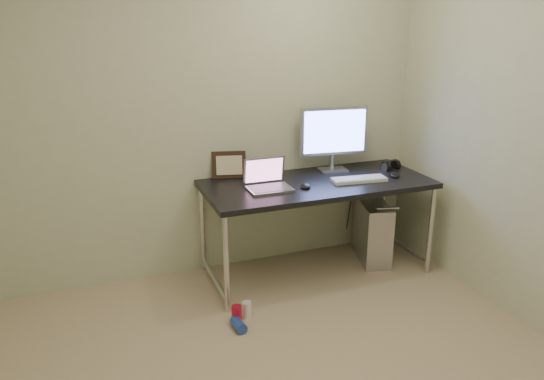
{
  "coord_description": "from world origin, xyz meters",
  "views": [
    {
      "loc": [
        -0.91,
        -2.08,
        1.95
      ],
      "look_at": [
        0.27,
        1.02,
        0.85
      ],
      "focal_mm": 35.0,
      "sensor_mm": 36.0,
      "label": 1
    }
  ],
  "objects": [
    {
      "name": "picture_frame",
      "position": [
        0.17,
        1.7,
        0.85
      ],
      "size": [
        0.27,
        0.14,
        0.21
      ],
      "primitive_type": "cube",
      "rotation": [
        -0.21,
        0.0,
        -0.25
      ],
      "color": "black",
      "rests_on": "desk"
    },
    {
      "name": "desk",
      "position": [
        0.77,
        1.37,
        0.68
      ],
      "size": [
        1.73,
        0.76,
        0.75
      ],
      "color": "black",
      "rests_on": "ground"
    },
    {
      "name": "wall_back",
      "position": [
        0.0,
        1.75,
        1.25
      ],
      "size": [
        3.5,
        0.02,
        2.5
      ],
      "primitive_type": "cube",
      "color": "beige",
      "rests_on": "ground"
    },
    {
      "name": "keyboard",
      "position": [
        1.07,
        1.27,
        0.76
      ],
      "size": [
        0.43,
        0.18,
        0.03
      ],
      "primitive_type": "cube",
      "rotation": [
        0.0,
        0.0,
        -0.11
      ],
      "color": "silver",
      "rests_on": "desk"
    },
    {
      "name": "webcam",
      "position": [
        0.35,
        1.66,
        0.83
      ],
      "size": [
        0.04,
        0.03,
        0.11
      ],
      "rotation": [
        0.0,
        0.0,
        -0.1
      ],
      "color": "silver",
      "rests_on": "desk"
    },
    {
      "name": "cable_a",
      "position": [
        1.26,
        1.7,
        0.4
      ],
      "size": [
        0.01,
        0.16,
        0.69
      ],
      "primitive_type": "cylinder",
      "rotation": [
        0.21,
        0.0,
        0.0
      ],
      "color": "black",
      "rests_on": "ground"
    },
    {
      "name": "headphones",
      "position": [
        1.48,
        1.47,
        0.78
      ],
      "size": [
        0.16,
        0.09,
        0.1
      ],
      "rotation": [
        0.0,
        0.0,
        0.18
      ],
      "color": "black",
      "rests_on": "desk"
    },
    {
      "name": "cable_b",
      "position": [
        1.35,
        1.68,
        0.38
      ],
      "size": [
        0.02,
        0.11,
        0.71
      ],
      "primitive_type": "cylinder",
      "rotation": [
        0.14,
        0.0,
        0.09
      ],
      "color": "black",
      "rests_on": "ground"
    },
    {
      "name": "can_blue",
      "position": [
        -0.05,
        0.79,
        0.04
      ],
      "size": [
        0.08,
        0.14,
        0.07
      ],
      "primitive_type": "cylinder",
      "rotation": [
        1.57,
        0.0,
        0.09
      ],
      "color": "#2542A8",
      "rests_on": "ground"
    },
    {
      "name": "mouse_left",
      "position": [
        0.63,
        1.27,
        0.77
      ],
      "size": [
        0.11,
        0.13,
        0.04
      ],
      "primitive_type": "ellipsoid",
      "rotation": [
        0.0,
        0.0,
        -0.3
      ],
      "color": "black",
      "rests_on": "desk"
    },
    {
      "name": "can_white",
      "position": [
        0.04,
        0.91,
        0.06
      ],
      "size": [
        0.08,
        0.08,
        0.12
      ],
      "primitive_type": "cylinder",
      "rotation": [
        0.0,
        0.0,
        0.37
      ],
      "color": "white",
      "rests_on": "ground"
    },
    {
      "name": "monitor",
      "position": [
        1.01,
        1.59,
        1.05
      ],
      "size": [
        0.55,
        0.19,
        0.52
      ],
      "rotation": [
        0.0,
        0.0,
        -0.12
      ],
      "color": "#B2B2BA",
      "rests_on": "desk"
    },
    {
      "name": "can_red",
      "position": [
        -0.04,
        0.87,
        0.06
      ],
      "size": [
        0.09,
        0.09,
        0.13
      ],
      "primitive_type": "cylinder",
      "rotation": [
        0.0,
        0.0,
        -0.33
      ],
      "color": "red",
      "rests_on": "ground"
    },
    {
      "name": "laptop",
      "position": [
        0.36,
        1.36,
        0.8
      ],
      "size": [
        0.31,
        0.26,
        0.22
      ],
      "rotation": [
        0.0,
        0.0,
        -0.01
      ],
      "color": "#B2B2BA",
      "rests_on": "desk"
    },
    {
      "name": "mouse_right",
      "position": [
        1.39,
        1.28,
        0.77
      ],
      "size": [
        0.11,
        0.14,
        0.04
      ],
      "primitive_type": "ellipsoid",
      "rotation": [
        0.0,
        0.0,
        -0.34
      ],
      "color": "black",
      "rests_on": "desk"
    },
    {
      "name": "tower_computer",
      "position": [
        1.31,
        1.41,
        0.25
      ],
      "size": [
        0.33,
        0.52,
        0.53
      ],
      "rotation": [
        0.0,
        0.0,
        -0.26
      ],
      "color": "#A8A8AD",
      "rests_on": "ground"
    }
  ]
}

